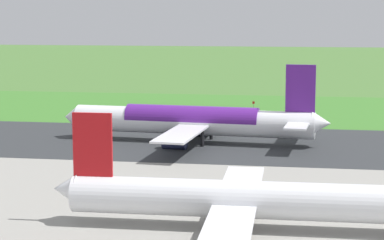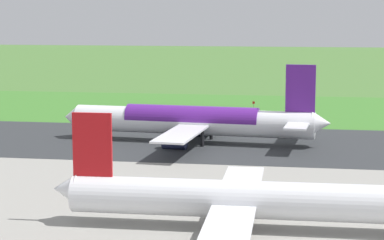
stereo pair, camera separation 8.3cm
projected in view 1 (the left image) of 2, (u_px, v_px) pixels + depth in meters
name	position (u px, v px, depth m)	size (l,w,h in m)	color
ground_plane	(248.00, 144.00, 139.76)	(800.00, 800.00, 0.00)	#477233
runway_asphalt	(248.00, 144.00, 139.76)	(600.00, 40.44, 0.06)	#2D3033
apron_concrete	(208.00, 235.00, 82.62)	(440.00, 110.00, 0.05)	gray
grass_verge_foreground	(261.00, 114.00, 181.26)	(600.00, 80.00, 0.04)	#3C782B
airliner_main	(194.00, 121.00, 140.73)	(54.15, 44.35, 15.88)	white
airliner_parked_mid	(241.00, 199.00, 84.52)	(46.58, 38.02, 13.62)	white
no_stopping_sign	(253.00, 106.00, 182.44)	(0.60, 0.10, 2.99)	slate
traffic_cone_orange	(233.00, 112.00, 181.69)	(0.40, 0.40, 0.55)	orange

